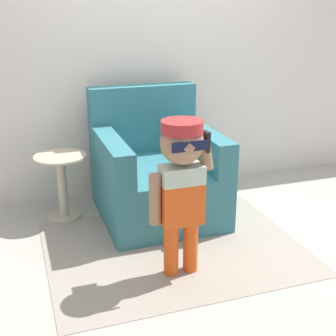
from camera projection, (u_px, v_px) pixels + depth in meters
name	position (u px, v px, depth m)	size (l,w,h in m)	color
ground_plane	(189.00, 221.00, 3.89)	(10.00, 10.00, 0.00)	#ADA89E
wall_back	(156.00, 51.00, 4.23)	(10.00, 0.05, 2.60)	silver
armchair	(156.00, 174.00, 3.94)	(0.94, 1.03, 1.04)	teal
person_child	(181.00, 175.00, 2.93)	(0.43, 0.32, 1.05)	#E05119
side_table	(62.00, 181.00, 3.86)	(0.42, 0.42, 0.55)	beige
rug	(174.00, 247.00, 3.47)	(1.84, 1.45, 0.01)	#9E9384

